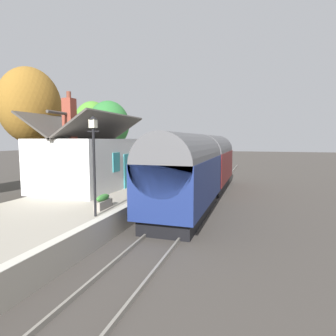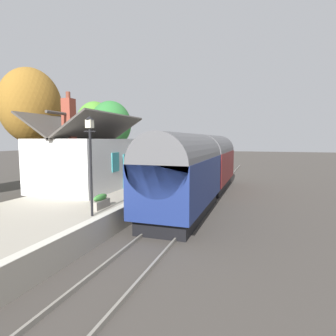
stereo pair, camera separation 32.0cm
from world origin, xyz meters
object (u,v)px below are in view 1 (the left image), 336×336
at_px(station_building, 88,162).
at_px(bench_mid_platform, 162,168).
at_px(lamp_post_platform, 94,147).
at_px(tree_behind_building, 30,106).
at_px(planter_under_sign, 103,202).
at_px(bench_near_building, 177,164).
at_px(tree_mid_background, 109,124).
at_px(train, 201,166).
at_px(planter_bench_right, 150,178).
at_px(planter_bench_left, 129,174).
at_px(tree_distant, 93,128).
at_px(tree_far_left, 47,142).

bearing_deg(station_building, bench_mid_platform, -12.04).
relative_size(station_building, lamp_post_platform, 1.70).
distance_m(lamp_post_platform, tree_behind_building, 9.45).
bearing_deg(planter_under_sign, station_building, 39.96).
distance_m(bench_near_building, tree_mid_background, 8.88).
xyz_separation_m(train, planter_bench_right, (-0.38, 3.49, -0.92)).
bearing_deg(planter_bench_left, bench_mid_platform, -19.12).
height_order(bench_near_building, lamp_post_platform, lamp_post_platform).
height_order(tree_mid_background, tree_distant, tree_distant).
bearing_deg(tree_mid_background, bench_near_building, -88.19).
relative_size(planter_bench_left, lamp_post_platform, 0.18).
bearing_deg(tree_far_left, train, -85.17).
height_order(planter_bench_left, tree_behind_building, tree_behind_building).
height_order(bench_mid_platform, planter_bench_right, bench_mid_platform).
bearing_deg(tree_behind_building, bench_near_building, -22.28).
height_order(bench_mid_platform, bench_near_building, same).
height_order(station_building, tree_far_left, station_building).
distance_m(train, tree_mid_background, 15.93).
xyz_separation_m(planter_under_sign, planter_bench_right, (7.43, 0.71, 0.01)).
bearing_deg(planter_bench_right, tree_distant, 44.88).
xyz_separation_m(planter_under_sign, lamp_post_platform, (-1.19, -0.36, 2.39)).
bearing_deg(planter_bench_left, lamp_post_platform, -161.48).
distance_m(train, bench_mid_platform, 6.72).
distance_m(bench_near_building, lamp_post_platform, 19.10).
height_order(bench_near_building, tree_behind_building, tree_behind_building).
bearing_deg(bench_near_building, train, -156.01).
xyz_separation_m(planter_under_sign, tree_distant, (19.68, 12.90, 4.07)).
xyz_separation_m(train, planter_bench_left, (1.05, 5.79, -0.86)).
xyz_separation_m(planter_bench_left, tree_distant, (10.82, 9.90, 4.00)).
xyz_separation_m(station_building, planter_bench_left, (4.71, -0.48, -1.27)).
distance_m(planter_under_sign, tree_distant, 23.88).
relative_size(planter_under_sign, tree_far_left, 0.20).
xyz_separation_m(train, station_building, (-3.66, 6.27, 0.41)).
xyz_separation_m(station_building, tree_distant, (15.52, 9.42, 2.73)).
relative_size(tree_far_left, tree_behind_building, 0.64).
relative_size(bench_near_building, tree_behind_building, 0.17).
height_order(bench_mid_platform, planter_bench_left, bench_mid_platform).
distance_m(planter_under_sign, tree_far_left, 11.36).
distance_m(bench_mid_platform, tree_distant, 13.75).
height_order(planter_bench_right, tree_distant, tree_distant).
xyz_separation_m(tree_distant, tree_behind_building, (-15.85, -5.62, 0.70)).
distance_m(bench_mid_platform, tree_behind_building, 11.57).
bearing_deg(tree_mid_background, bench_mid_platform, -120.59).
height_order(station_building, planter_under_sign, station_building).
bearing_deg(planter_bench_left, station_building, 174.23).
height_order(train, planter_bench_left, train).
distance_m(planter_under_sign, planter_bench_right, 7.47).
relative_size(station_building, planter_under_sign, 6.13).
relative_size(bench_near_building, tree_distant, 0.16).
distance_m(tree_far_left, tree_mid_background, 10.78).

